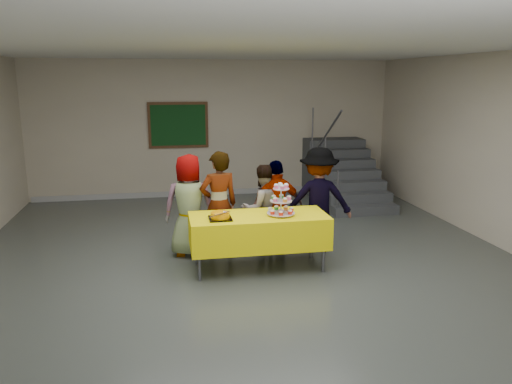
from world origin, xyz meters
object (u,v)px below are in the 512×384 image
Objects in this scene: staircase at (341,177)px; noticeboard at (178,125)px; bake_table at (259,230)px; schoolchild_b at (219,205)px; schoolchild_d at (277,207)px; bear_cake at (220,215)px; schoolchild_c at (262,209)px; schoolchild_a at (189,205)px; schoolchild_e at (318,200)px; cupcake_stand at (281,203)px.

noticeboard is at bearing 166.48° from staircase.
schoolchild_b is at bearing 128.40° from bake_table.
schoolchild_b is at bearing -7.80° from schoolchild_d.
bear_cake is at bearing 27.88° from schoolchild_d.
schoolchild_d is (0.22, -0.04, 0.03)m from schoolchild_c.
schoolchild_b reaches higher than schoolchild_d.
schoolchild_c is at bearing 174.09° from schoolchild_b.
bake_table is 1.19m from schoolchild_a.
schoolchild_c is (0.19, 0.68, 0.12)m from bake_table.
bake_table is at bearing 64.38° from schoolchild_c.
schoolchild_a is 0.45m from schoolchild_b.
schoolchild_e reaches higher than schoolchild_a.
bake_table is 0.49m from cupcake_stand.
schoolchild_b is at bearing -3.56° from schoolchild_c.
cupcake_stand is at bearing 3.17° from bear_cake.
bake_table is at bearing 47.56° from schoolchild_d.
schoolchild_c is at bearing 47.18° from bear_cake.
bear_cake is 0.28× the size of noticeboard.
bake_table is at bearing 148.99° from schoolchild_a.
bear_cake is 4.99m from staircase.
bear_cake is at bearing -169.54° from bake_table.
cupcake_stand is at bearing -75.61° from noticeboard.
noticeboard is at bearing 104.39° from cupcake_stand.
schoolchild_c is at bearing -74.56° from noticeboard.
schoolchild_d is at bearing 158.98° from schoolchild_c.
bear_cake is 0.25× the size of schoolchild_d.
schoolchild_e is (1.52, 0.00, 0.00)m from schoolchild_b.
schoolchild_d is at bearing 38.22° from bear_cake.
schoolchild_a is at bearing 6.35° from schoolchild_e.
schoolchild_d is at bearing -175.96° from schoolchild_a.
schoolchild_d reaches higher than bear_cake.
noticeboard is (-0.36, 4.72, 0.77)m from bear_cake.
schoolchild_d is at bearing 57.91° from bake_table.
schoolchild_b reaches higher than bake_table.
cupcake_stand is 0.28× the size of schoolchild_e.
bake_table is 0.61m from bear_cake.
schoolchild_d is 3.83m from staircase.
schoolchild_b is 1.12× the size of schoolchild_d.
cupcake_stand is 1.45m from schoolchild_a.
schoolchild_b is 4.42m from staircase.
schoolchild_b is at bearing 139.75° from cupcake_stand.
bear_cake is 0.71m from schoolchild_b.
schoolchild_b is (0.06, 0.70, -0.04)m from bear_cake.
bear_cake is at bearing 72.27° from schoolchild_b.
schoolchild_d reaches higher than schoolchild_c.
schoolchild_e is at bearing 167.29° from schoolchild_b.
staircase reaches higher than cupcake_stand.
cupcake_stand is at bearing -120.68° from staircase.
schoolchild_d is (0.88, 0.04, -0.08)m from schoolchild_b.
schoolchild_b reaches higher than cupcake_stand.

